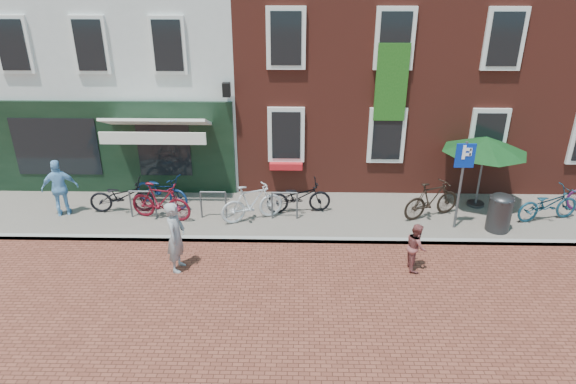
{
  "coord_description": "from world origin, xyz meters",
  "views": [
    {
      "loc": [
        0.89,
        -11.66,
        6.84
      ],
      "look_at": [
        0.6,
        0.8,
        1.11
      ],
      "focal_mm": 31.92,
      "sensor_mm": 36.0,
      "label": 1
    }
  ],
  "objects_px": {
    "parking_sign": "(463,171)",
    "bicycle_5": "(432,200)",
    "woman": "(176,237)",
    "bicycle_1": "(161,201)",
    "litter_bin": "(500,210)",
    "bicycle_6": "(548,204)",
    "bicycle_2": "(162,190)",
    "bicycle_3": "(252,203)",
    "boy": "(416,247)",
    "cafe_person": "(60,188)",
    "bicycle_4": "(299,197)",
    "bicycle_0": "(122,196)",
    "parasol": "(486,141)"
  },
  "relations": [
    {
      "from": "bicycle_2",
      "to": "bicycle_3",
      "type": "relative_size",
      "value": 1.03
    },
    {
      "from": "bicycle_0",
      "to": "bicycle_5",
      "type": "bearing_deg",
      "value": -95.7
    },
    {
      "from": "woman",
      "to": "litter_bin",
      "type": "bearing_deg",
      "value": -70.81
    },
    {
      "from": "parking_sign",
      "to": "cafe_person",
      "type": "xyz_separation_m",
      "value": [
        -11.0,
        0.53,
        -0.85
      ]
    },
    {
      "from": "bicycle_0",
      "to": "bicycle_3",
      "type": "bearing_deg",
      "value": -101.64
    },
    {
      "from": "bicycle_2",
      "to": "bicycle_6",
      "type": "height_order",
      "value": "same"
    },
    {
      "from": "bicycle_6",
      "to": "bicycle_2",
      "type": "bearing_deg",
      "value": 72.2
    },
    {
      "from": "parasol",
      "to": "bicycle_1",
      "type": "xyz_separation_m",
      "value": [
        -9.14,
        -1.07,
        -1.47
      ]
    },
    {
      "from": "bicycle_2",
      "to": "bicycle_4",
      "type": "distance_m",
      "value": 4.07
    },
    {
      "from": "parasol",
      "to": "bicycle_5",
      "type": "distance_m",
      "value": 2.26
    },
    {
      "from": "parasol",
      "to": "bicycle_4",
      "type": "xyz_separation_m",
      "value": [
        -5.28,
        -0.56,
        -1.52
      ]
    },
    {
      "from": "woman",
      "to": "boy",
      "type": "xyz_separation_m",
      "value": [
        5.67,
        0.15,
        -0.28
      ]
    },
    {
      "from": "bicycle_4",
      "to": "boy",
      "type": "bearing_deg",
      "value": -142.14
    },
    {
      "from": "litter_bin",
      "to": "boy",
      "type": "xyz_separation_m",
      "value": [
        -2.59,
        -1.79,
        -0.09
      ]
    },
    {
      "from": "parking_sign",
      "to": "bicycle_5",
      "type": "xyz_separation_m",
      "value": [
        -0.53,
        0.62,
        -1.14
      ]
    },
    {
      "from": "bicycle_2",
      "to": "bicycle_5",
      "type": "bearing_deg",
      "value": -69.98
    },
    {
      "from": "cafe_person",
      "to": "bicycle_2",
      "type": "bearing_deg",
      "value": 175.36
    },
    {
      "from": "parasol",
      "to": "bicycle_1",
      "type": "distance_m",
      "value": 9.32
    },
    {
      "from": "bicycle_3",
      "to": "bicycle_4",
      "type": "relative_size",
      "value": 0.97
    },
    {
      "from": "bicycle_1",
      "to": "bicycle_3",
      "type": "relative_size",
      "value": 1.0
    },
    {
      "from": "cafe_person",
      "to": "bicycle_1",
      "type": "xyz_separation_m",
      "value": [
        2.87,
        -0.2,
        -0.29
      ]
    },
    {
      "from": "parking_sign",
      "to": "woman",
      "type": "xyz_separation_m",
      "value": [
        -7.15,
        -2.05,
        -0.9
      ]
    },
    {
      "from": "bicycle_2",
      "to": "bicycle_6",
      "type": "relative_size",
      "value": 1.0
    },
    {
      "from": "parking_sign",
      "to": "woman",
      "type": "relative_size",
      "value": 1.41
    },
    {
      "from": "litter_bin",
      "to": "bicycle_3",
      "type": "xyz_separation_m",
      "value": [
        -6.68,
        0.42,
        -0.05
      ]
    },
    {
      "from": "bicycle_0",
      "to": "bicycle_5",
      "type": "xyz_separation_m",
      "value": [
        8.83,
        -0.14,
        0.05
      ]
    },
    {
      "from": "bicycle_1",
      "to": "litter_bin",
      "type": "bearing_deg",
      "value": -79.22
    },
    {
      "from": "bicycle_0",
      "to": "bicycle_6",
      "type": "height_order",
      "value": "same"
    },
    {
      "from": "bicycle_1",
      "to": "parasol",
      "type": "bearing_deg",
      "value": -69.78
    },
    {
      "from": "litter_bin",
      "to": "parasol",
      "type": "xyz_separation_m",
      "value": [
        -0.11,
        1.52,
        1.42
      ]
    },
    {
      "from": "woman",
      "to": "bicycle_1",
      "type": "distance_m",
      "value": 2.59
    },
    {
      "from": "litter_bin",
      "to": "bicycle_3",
      "type": "relative_size",
      "value": 0.63
    },
    {
      "from": "litter_bin",
      "to": "parasol",
      "type": "height_order",
      "value": "parasol"
    },
    {
      "from": "cafe_person",
      "to": "bicycle_0",
      "type": "xyz_separation_m",
      "value": [
        1.64,
        0.23,
        -0.35
      ]
    },
    {
      "from": "boy",
      "to": "bicycle_6",
      "type": "distance_m",
      "value": 4.81
    },
    {
      "from": "bicycle_2",
      "to": "bicycle_5",
      "type": "distance_m",
      "value": 7.82
    },
    {
      "from": "bicycle_2",
      "to": "bicycle_6",
      "type": "distance_m",
      "value": 11.03
    },
    {
      "from": "bicycle_4",
      "to": "bicycle_6",
      "type": "height_order",
      "value": "same"
    },
    {
      "from": "cafe_person",
      "to": "bicycle_4",
      "type": "bearing_deg",
      "value": 163.9
    },
    {
      "from": "bicycle_0",
      "to": "bicycle_6",
      "type": "bearing_deg",
      "value": -95.95
    },
    {
      "from": "bicycle_4",
      "to": "bicycle_5",
      "type": "height_order",
      "value": "bicycle_5"
    },
    {
      "from": "boy",
      "to": "bicycle_4",
      "type": "distance_m",
      "value": 3.92
    },
    {
      "from": "litter_bin",
      "to": "bicycle_5",
      "type": "bearing_deg",
      "value": 155.91
    },
    {
      "from": "boy",
      "to": "bicycle_2",
      "type": "height_order",
      "value": "boy"
    },
    {
      "from": "bicycle_0",
      "to": "bicycle_6",
      "type": "xyz_separation_m",
      "value": [
        12.04,
        -0.25,
        0.0
      ]
    },
    {
      "from": "bicycle_0",
      "to": "bicycle_3",
      "type": "relative_size",
      "value": 1.03
    },
    {
      "from": "boy",
      "to": "bicycle_4",
      "type": "relative_size",
      "value": 0.64
    },
    {
      "from": "cafe_person",
      "to": "bicycle_6",
      "type": "distance_m",
      "value": 13.69
    },
    {
      "from": "woman",
      "to": "bicycle_4",
      "type": "distance_m",
      "value": 4.09
    },
    {
      "from": "boy",
      "to": "bicycle_2",
      "type": "relative_size",
      "value": 0.64
    }
  ]
}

